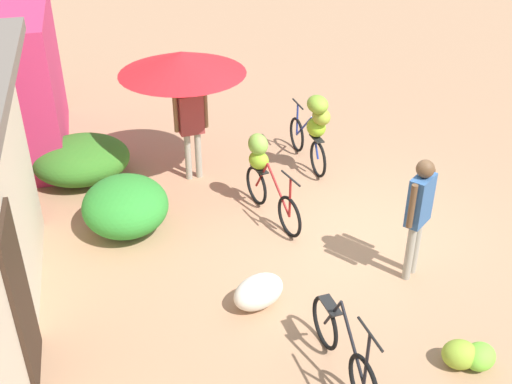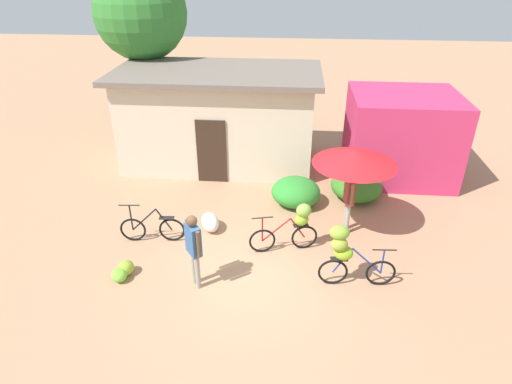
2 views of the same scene
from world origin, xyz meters
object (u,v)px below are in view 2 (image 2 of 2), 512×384
object	(u,v)px
market_umbrella	(355,157)
bicycle_center_loaded	(346,252)
shop_pink	(401,136)
bicycle_near_pile	(294,224)
building_low	(219,117)
banana_pile_on_ground	(123,271)
produce_sack	(210,222)
person_bystander	(194,244)
tree_behind_building	(141,14)
bicycle_leftmost	(152,229)
person_vendor	(349,195)

from	to	relation	value
market_umbrella	bicycle_center_loaded	bearing A→B (deg)	-97.77
shop_pink	bicycle_near_pile	bearing A→B (deg)	-126.18
building_low	banana_pile_on_ground	distance (m)	6.48
produce_sack	person_bystander	bearing A→B (deg)	-87.53
shop_pink	banana_pile_on_ground	size ratio (longest dim) A/B	4.57
building_low	market_umbrella	size ratio (longest dim) A/B	2.91
tree_behind_building	bicycle_leftmost	world-z (taller)	tree_behind_building
bicycle_near_pile	banana_pile_on_ground	world-z (taller)	bicycle_near_pile
shop_pink	bicycle_leftmost	distance (m)	8.03
tree_behind_building	market_umbrella	xyz separation A→B (m)	(6.80, -5.78, -2.39)
produce_sack	banana_pile_on_ground	bearing A→B (deg)	-127.98
person_bystander	bicycle_near_pile	bearing A→B (deg)	35.73
tree_behind_building	bicycle_near_pile	size ratio (longest dim) A/B	3.72
market_umbrella	person_bystander	bearing A→B (deg)	-144.33
banana_pile_on_ground	person_vendor	xyz separation A→B (m)	(5.05, 2.26, 0.92)
market_umbrella	bicycle_near_pile	world-z (taller)	market_umbrella
produce_sack	person_vendor	xyz separation A→B (m)	(3.47, 0.23, 0.86)
building_low	produce_sack	size ratio (longest dim) A/B	9.27
market_umbrella	produce_sack	xyz separation A→B (m)	(-3.51, -0.32, -1.83)
market_umbrella	person_vendor	size ratio (longest dim) A/B	1.28
tree_behind_building	bicycle_leftmost	distance (m)	8.10
building_low	market_umbrella	distance (m)	5.54
bicycle_leftmost	produce_sack	bearing A→B (deg)	24.79
produce_sack	bicycle_center_loaded	bearing A→B (deg)	-29.56
building_low	banana_pile_on_ground	xyz separation A→B (m)	(-1.17, -6.22, -1.40)
shop_pink	bicycle_center_loaded	world-z (taller)	shop_pink
shop_pink	bicycle_near_pile	world-z (taller)	shop_pink
bicycle_leftmost	person_vendor	distance (m)	4.92
shop_pink	person_vendor	bearing A→B (deg)	-118.37
building_low	market_umbrella	bearing A→B (deg)	-44.67
building_low	tree_behind_building	world-z (taller)	tree_behind_building
building_low	banana_pile_on_ground	bearing A→B (deg)	-100.67
bicycle_leftmost	person_bystander	distance (m)	2.20
produce_sack	bicycle_near_pile	bearing A→B (deg)	-16.90
market_umbrella	bicycle_center_loaded	size ratio (longest dim) A/B	1.35
building_low	banana_pile_on_ground	size ratio (longest dim) A/B	9.26
tree_behind_building	banana_pile_on_ground	bearing A→B (deg)	-78.17
shop_pink	person_vendor	xyz separation A→B (m)	(-1.89, -3.50, -0.23)
market_umbrella	person_vendor	bearing A→B (deg)	-116.68
shop_pink	produce_sack	distance (m)	6.62
market_umbrella	person_bystander	distance (m)	4.32
bicycle_near_pile	produce_sack	distance (m)	2.30
tree_behind_building	market_umbrella	size ratio (longest dim) A/B	2.72
bicycle_center_loaded	person_vendor	size ratio (longest dim) A/B	0.95
produce_sack	person_bystander	world-z (taller)	person_bystander
person_bystander	person_vendor	bearing A→B (deg)	35.04
bicycle_near_pile	produce_sack	size ratio (longest dim) A/B	2.32
market_umbrella	banana_pile_on_ground	distance (m)	5.92
banana_pile_on_ground	person_vendor	distance (m)	5.61
market_umbrella	person_bystander	world-z (taller)	market_umbrella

